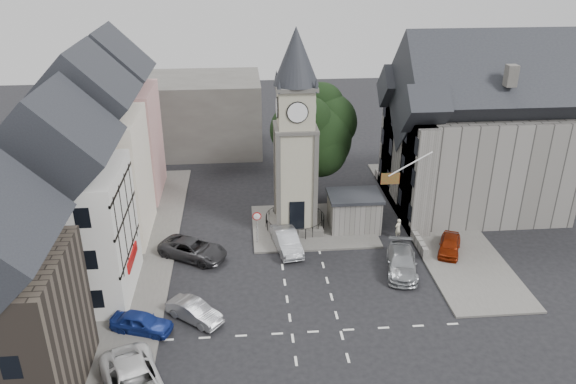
{
  "coord_description": "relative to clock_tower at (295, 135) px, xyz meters",
  "views": [
    {
      "loc": [
        -4.1,
        -32.9,
        22.17
      ],
      "look_at": [
        -0.84,
        5.0,
        4.65
      ],
      "focal_mm": 35.0,
      "sensor_mm": 36.0,
      "label": 1
    }
  ],
  "objects": [
    {
      "name": "flagpole",
      "position": [
        8.0,
        -3.99,
        -1.12
      ],
      "size": [
        3.68,
        0.1,
        2.74
      ],
      "color": "white",
      "rests_on": "ground"
    },
    {
      "name": "car_island_east",
      "position": [
        7.0,
        -7.25,
        -7.38
      ],
      "size": [
        3.1,
        5.44,
        1.49
      ],
      "primitive_type": "imported",
      "rotation": [
        0.0,
        0.0,
        -0.21
      ],
      "color": "#919598",
      "rests_on": "ground"
    },
    {
      "name": "car_west_grey",
      "position": [
        -8.07,
        -4.09,
        -7.4
      ],
      "size": [
        5.73,
        4.65,
        1.45
      ],
      "primitive_type": "imported",
      "rotation": [
        0.0,
        0.0,
        1.06
      ],
      "color": "#2E2E30",
      "rests_on": "ground"
    },
    {
      "name": "backdrop_west",
      "position": [
        -12.0,
        20.01,
        -4.12
      ],
      "size": [
        20.0,
        10.0,
        8.0
      ],
      "primitive_type": "cube",
      "color": "#4C4944",
      "rests_on": "ground"
    },
    {
      "name": "warning_sign_post",
      "position": [
        -3.2,
        -2.56,
        -6.09
      ],
      "size": [
        0.7,
        0.19,
        2.85
      ],
      "color": "black",
      "rests_on": "ground"
    },
    {
      "name": "clock_tower",
      "position": [
        0.0,
        0.0,
        0.0
      ],
      "size": [
        4.86,
        4.86,
        16.25
      ],
      "color": "#4C4944",
      "rests_on": "ground"
    },
    {
      "name": "east_building",
      "position": [
        15.59,
        3.01,
        -1.86
      ],
      "size": [
        14.4,
        11.4,
        12.6
      ],
      "color": "slate",
      "rests_on": "ground"
    },
    {
      "name": "pavement_west",
      "position": [
        -12.5,
        -1.99,
        -8.05
      ],
      "size": [
        6.0,
        30.0,
        0.14
      ],
      "primitive_type": "cube",
      "color": "#595651",
      "rests_on": "ground"
    },
    {
      "name": "pavement_east",
      "position": [
        12.0,
        0.01,
        -8.05
      ],
      "size": [
        6.0,
        26.0,
        0.14
      ],
      "primitive_type": "cube",
      "color": "#595651",
      "rests_on": "ground"
    },
    {
      "name": "pedestrian",
      "position": [
        8.0,
        -2.45,
        -7.27
      ],
      "size": [
        0.74,
        0.67,
        1.7
      ],
      "primitive_type": "imported",
      "rotation": [
        0.0,
        0.0,
        3.7
      ],
      "color": "beige",
      "rests_on": "ground"
    },
    {
      "name": "terrace_tudor",
      "position": [
        -15.5,
        -7.99,
        -1.93
      ],
      "size": [
        8.1,
        7.6,
        12.0
      ],
      "color": "silver",
      "rests_on": "ground"
    },
    {
      "name": "central_island",
      "position": [
        1.5,
        0.01,
        -8.04
      ],
      "size": [
        10.0,
        8.0,
        0.16
      ],
      "primitive_type": "cube",
      "color": "#595651",
      "rests_on": "ground"
    },
    {
      "name": "stone_shelter",
      "position": [
        4.8,
        -0.49,
        -6.57
      ],
      "size": [
        4.3,
        3.3,
        3.08
      ],
      "color": "slate",
      "rests_on": "ground"
    },
    {
      "name": "car_west_blue",
      "position": [
        -10.62,
        -12.53,
        -7.47
      ],
      "size": [
        4.11,
        2.68,
        1.3
      ],
      "primitive_type": "imported",
      "rotation": [
        0.0,
        0.0,
        1.24
      ],
      "color": "navy",
      "rests_on": "ground"
    },
    {
      "name": "road_markings",
      "position": [
        0.0,
        -13.49,
        -8.12
      ],
      "size": [
        20.0,
        8.0,
        0.01
      ],
      "primitive_type": "cube",
      "color": "silver",
      "rests_on": "ground"
    },
    {
      "name": "east_boundary_wall",
      "position": [
        9.2,
        2.01,
        -7.67
      ],
      "size": [
        0.4,
        16.0,
        0.9
      ],
      "primitive_type": "cube",
      "color": "slate",
      "rests_on": "ground"
    },
    {
      "name": "car_east_red",
      "position": [
        11.36,
        -4.99,
        -7.48
      ],
      "size": [
        2.93,
        4.07,
        1.29
      ],
      "primitive_type": "imported",
      "rotation": [
        0.0,
        0.0,
        -0.42
      ],
      "color": "maroon",
      "rests_on": "ground"
    },
    {
      "name": "terrace_cream",
      "position": [
        -15.5,
        0.01,
        -1.54
      ],
      "size": [
        8.1,
        7.6,
        12.8
      ],
      "color": "#F1E1CA",
      "rests_on": "ground"
    },
    {
      "name": "car_island_silver",
      "position": [
        -1.0,
        -3.49,
        -7.36
      ],
      "size": [
        2.42,
        4.85,
        1.53
      ],
      "primitive_type": "imported",
      "rotation": [
        0.0,
        0.0,
        0.18
      ],
      "color": "#9B9FA4",
      "rests_on": "ground"
    },
    {
      "name": "car_west_silver",
      "position": [
        -7.5,
        -11.65,
        -7.48
      ],
      "size": [
        3.84,
        3.49,
        1.27
      ],
      "primitive_type": "imported",
      "rotation": [
        0.0,
        0.0,
        0.89
      ],
      "color": "gray",
      "rests_on": "ground"
    },
    {
      "name": "terrace_pink",
      "position": [
        -15.5,
        8.01,
        -1.54
      ],
      "size": [
        8.1,
        7.6,
        12.8
      ],
      "color": "#CD8E8D",
      "rests_on": "ground"
    },
    {
      "name": "ground",
      "position": [
        0.0,
        -7.99,
        -8.12
      ],
      "size": [
        120.0,
        120.0,
        0.0
      ],
      "primitive_type": "plane",
      "color": "black",
      "rests_on": "ground"
    },
    {
      "name": "town_tree",
      "position": [
        2.0,
        5.01,
        -1.15
      ],
      "size": [
        7.2,
        7.2,
        10.8
      ],
      "color": "black",
      "rests_on": "ground"
    }
  ]
}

